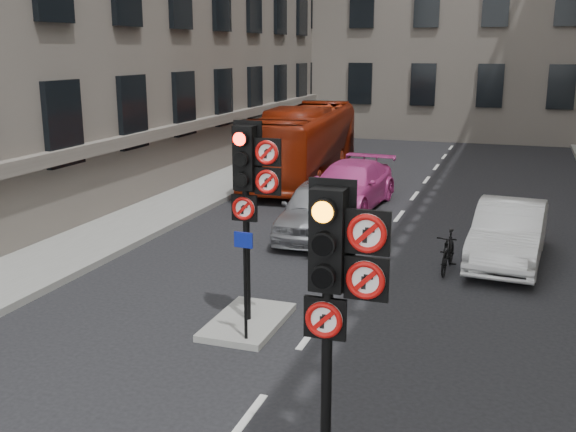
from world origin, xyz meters
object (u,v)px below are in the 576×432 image
Objects in this scene: signal_far at (250,179)px; car_white at (509,233)px; bus_red at (304,143)px; signal_near at (336,274)px; info_sign at (245,271)px; car_pink at (349,186)px; motorcycle at (448,252)px; motorcyclist at (330,226)px; car_silver at (318,209)px.

signal_far is 0.84× the size of car_white.
signal_far is 0.36× the size of bus_red.
signal_near reaches higher than info_sign.
car_pink is (-3.18, 13.59, -1.87)m from signal_near.
info_sign is (-2.39, 3.19, -1.25)m from signal_near.
motorcycle is (0.42, 8.27, -2.12)m from signal_near.
car_white is 4.22m from motorcyclist.
motorcyclist is at bearing -75.92° from car_pink.
car_pink reaches higher than car_white.
car_silver is 4.13m from motorcycle.
motorcycle is at bearing 176.79° from motorcyclist.
car_white is at bearing -52.06° from bus_red.
motorcyclist reaches higher than car_silver.
motorcycle is 0.79× the size of motorcyclist.
bus_red reaches higher than info_sign.
car_white is (4.88, -0.78, -0.02)m from car_silver.
car_silver is 2.21× the size of motorcyclist.
signal_near is 4.18m from info_sign.
car_silver is 1.00× the size of car_white.
car_silver is at bearing -81.72° from motorcyclist.
bus_red is 11.47m from motorcycle.
signal_near is 10.87m from car_silver.
signal_far is 0.84× the size of car_silver.
car_silver is at bearing 155.10° from motorcycle.
signal_near reaches higher than bus_red.
car_white is 6.39m from car_pink.
signal_near is at bearing -72.35° from car_pink.
signal_far is 4.16m from motorcyclist.
bus_red is at bearing 105.89° from car_silver.
signal_near reaches higher than motorcyclist.
signal_near is 1.91× the size of info_sign.
bus_red is (-2.77, 7.52, 0.65)m from car_silver.
car_silver is 2.67m from motorcyclist.
car_pink is at bearing -94.59° from motorcyclist.
signal_near is 2.35× the size of motorcycle.
motorcyclist is (0.40, 3.76, -1.73)m from signal_far.
motorcyclist is at bearing 90.91° from info_sign.
car_white is at bearing 46.32° from motorcycle.
car_silver is at bearing 107.45° from signal_near.
car_white is at bearing -170.78° from motorcyclist.
car_silver is at bearing 175.01° from car_white.
signal_far is 1.85× the size of motorcyclist.
car_silver reaches higher than car_pink.
signal_far reaches higher than signal_near.
car_pink is (0.03, 3.37, -0.02)m from car_silver.
motorcycle is at bearing 64.39° from info_sign.
car_silver is (-0.61, 6.22, -1.97)m from signal_far.
info_sign is at bearing 126.79° from signal_near.
motorcyclist is (0.99, -5.83, 0.26)m from car_pink.
car_silver is (-3.21, 10.22, -1.85)m from signal_near.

